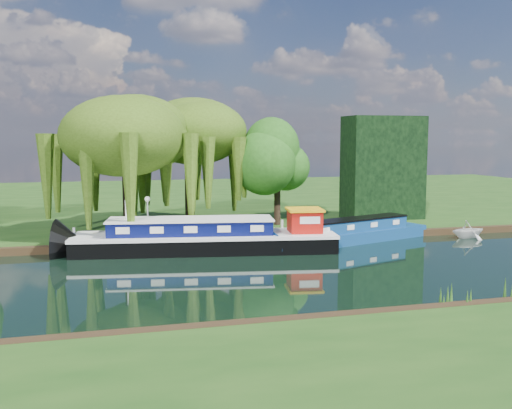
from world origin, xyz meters
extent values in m
plane|color=black|center=(0.00, 0.00, 0.00)|extent=(120.00, 120.00, 0.00)
cube|color=#173C10|center=(0.00, 34.00, 0.23)|extent=(120.00, 52.00, 0.45)
cube|color=black|center=(3.60, 6.48, 0.39)|extent=(15.81, 5.76, 1.03)
cube|color=silver|center=(3.60, 6.48, 0.99)|extent=(15.90, 5.84, 0.19)
cube|color=#080E43|center=(2.76, 6.61, 1.50)|extent=(9.85, 3.91, 0.82)
cube|color=silver|center=(2.76, 6.61, 1.96)|extent=(10.05, 4.10, 0.10)
cube|color=#A1110B|center=(9.55, 5.56, 1.74)|extent=(2.16, 2.16, 1.29)
cube|color=#E8A810|center=(9.55, 5.56, 2.45)|extent=(2.40, 2.40, 0.14)
cylinder|color=silver|center=(-0.98, 7.19, 2.12)|extent=(0.09, 0.09, 2.06)
cube|color=navy|center=(13.53, 7.06, 0.32)|extent=(11.64, 5.53, 0.87)
cube|color=navy|center=(13.53, 7.06, 1.12)|extent=(8.18, 3.96, 0.73)
cube|color=black|center=(13.53, 7.06, 1.53)|extent=(8.30, 4.09, 0.10)
cube|color=silver|center=(10.87, 5.39, 1.16)|extent=(0.57, 0.23, 0.31)
cube|color=silver|center=(12.80, 6.03, 1.16)|extent=(0.57, 0.23, 0.31)
cube|color=silver|center=(14.73, 6.68, 1.16)|extent=(0.57, 0.23, 0.31)
cube|color=silver|center=(16.66, 7.33, 1.16)|extent=(0.57, 0.23, 0.31)
imported|color=silver|center=(21.67, 6.55, 0.00)|extent=(2.69, 2.37, 1.32)
cylinder|color=black|center=(-0.69, 11.52, 3.04)|extent=(0.67, 0.67, 5.17)
ellipsoid|color=#334C10|center=(-0.69, 11.52, 6.77)|extent=(7.22, 7.22, 4.67)
cylinder|color=black|center=(3.85, 14.73, 2.97)|extent=(0.71, 0.71, 5.05)
ellipsoid|color=#334C10|center=(3.85, 14.73, 6.62)|extent=(6.89, 6.89, 4.45)
cylinder|color=black|center=(10.01, 12.85, 3.00)|extent=(0.43, 0.43, 5.09)
ellipsoid|color=#1E4C13|center=(10.01, 12.85, 5.08)|extent=(4.08, 4.08, 4.08)
cube|color=black|center=(19.00, 14.00, 4.45)|extent=(6.00, 3.00, 8.00)
cylinder|color=silver|center=(0.50, 10.50, 1.55)|extent=(0.10, 0.10, 2.20)
sphere|color=white|center=(0.50, 10.50, 2.83)|extent=(0.36, 0.36, 0.36)
cylinder|color=silver|center=(-4.00, 8.40, 0.95)|extent=(0.16, 0.16, 1.00)
cylinder|color=silver|center=(3.00, 8.40, 0.95)|extent=(0.16, 0.16, 1.00)
cylinder|color=silver|center=(9.00, 8.40, 0.95)|extent=(0.16, 0.16, 1.00)
cone|color=#1F5215|center=(11.00, -7.70, 0.55)|extent=(1.20, 1.20, 1.10)
camera|label=1|loc=(-1.96, -26.80, 6.76)|focal=40.00mm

